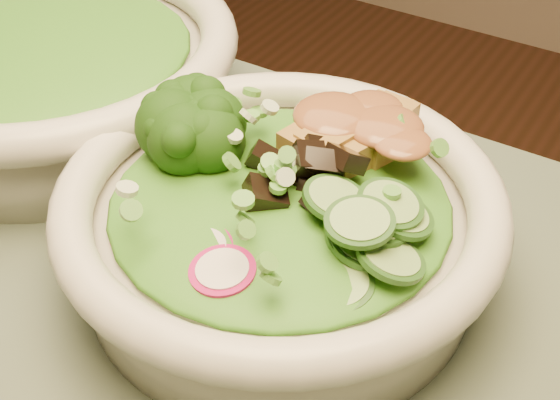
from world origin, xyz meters
The scene contains 11 objects.
salad_bowl centered at (-0.18, 0.20, 0.79)m, with size 0.25×0.25×0.07m.
side_bowl centered at (-0.41, 0.26, 0.79)m, with size 0.28×0.28×0.08m.
lettuce_bed centered at (-0.18, 0.20, 0.81)m, with size 0.19×0.19×0.02m, color #246B16.
side_lettuce centered at (-0.41, 0.26, 0.81)m, with size 0.19×0.19×0.02m, color #246B16.
broccoli_florets centered at (-0.24, 0.22, 0.82)m, with size 0.07×0.06×0.04m, color black, non-canonical shape.
radish_slices centered at (-0.19, 0.14, 0.81)m, with size 0.10×0.04×0.02m, color #AC0D56, non-canonical shape.
cucumber_slices centered at (-0.12, 0.19, 0.82)m, with size 0.06×0.06×0.03m, color #80B464, non-canonical shape.
mushroom_heap centered at (-0.18, 0.22, 0.82)m, with size 0.06×0.06×0.04m, color black, non-canonical shape.
tofu_cubes centered at (-0.17, 0.26, 0.82)m, with size 0.08×0.06×0.03m, color olive, non-canonical shape.
peanut_sauce centered at (-0.17, 0.26, 0.83)m, with size 0.06×0.05×0.01m, color brown.
scallion_garnish centered at (-0.18, 0.20, 0.83)m, with size 0.18×0.18×0.02m, color #569B36, non-canonical shape.
Camera 1 is at (-0.01, -0.07, 1.08)m, focal length 50.00 mm.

